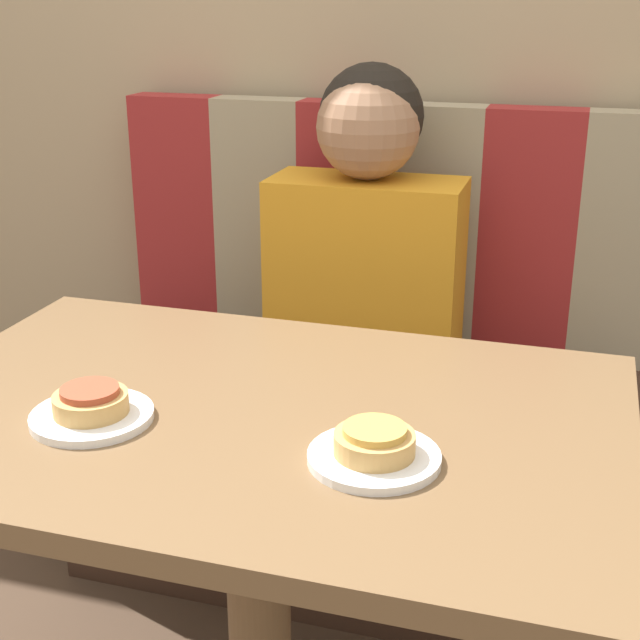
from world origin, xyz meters
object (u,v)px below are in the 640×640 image
object	(u,v)px
person	(367,223)
plate_right	(374,457)
plate_left	(92,416)
pizza_right	(374,441)
pizza_left	(91,401)

from	to	relation	value
person	plate_right	size ratio (longest dim) A/B	3.82
plate_left	pizza_right	world-z (taller)	pizza_right
pizza_left	plate_right	bearing A→B (deg)	0.00
pizza_right	plate_left	bearing A→B (deg)	180.00
person	plate_right	bearing A→B (deg)	-75.32
person	plate_left	size ratio (longest dim) A/B	3.82
plate_right	pizza_right	bearing A→B (deg)	0.00
plate_left	plate_right	distance (m)	0.41
pizza_right	person	bearing A→B (deg)	104.68
person	pizza_right	world-z (taller)	person
person	pizza_left	distance (m)	0.81
person	pizza_left	size ratio (longest dim) A/B	6.27
pizza_right	pizza_left	bearing A→B (deg)	180.00
pizza_left	person	bearing A→B (deg)	75.32
plate_right	pizza_left	size ratio (longest dim) A/B	1.64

